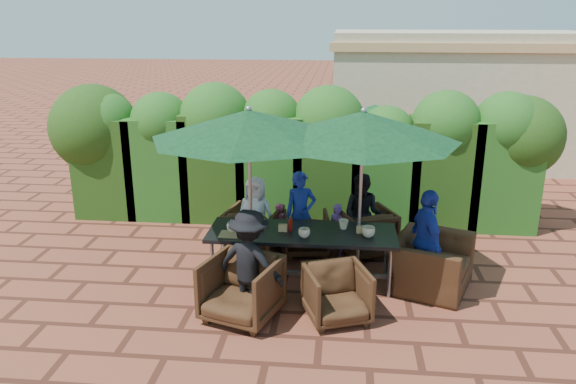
# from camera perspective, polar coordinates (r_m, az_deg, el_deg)

# --- Properties ---
(ground) EXTENTS (80.00, 80.00, 0.00)m
(ground) POSITION_cam_1_polar(r_m,az_deg,el_deg) (8.23, -0.16, -8.26)
(ground) COLOR brown
(ground) RESTS_ON ground
(dining_table) EXTENTS (2.57, 0.90, 0.75)m
(dining_table) POSITION_cam_1_polar(r_m,az_deg,el_deg) (7.73, 1.43, -4.52)
(dining_table) COLOR black
(dining_table) RESTS_ON ground
(umbrella_left) EXTENTS (2.63, 2.63, 2.46)m
(umbrella_left) POSITION_cam_1_polar(r_m,az_deg,el_deg) (7.39, -4.00, 6.84)
(umbrella_left) COLOR gray
(umbrella_left) RESTS_ON ground
(umbrella_right) EXTENTS (2.53, 2.53, 2.46)m
(umbrella_right) POSITION_cam_1_polar(r_m,az_deg,el_deg) (7.31, 7.64, 6.60)
(umbrella_right) COLOR gray
(umbrella_right) RESTS_ON ground
(chair_far_left) EXTENTS (0.91, 0.87, 0.81)m
(chair_far_left) POSITION_cam_1_polar(r_m,az_deg,el_deg) (8.78, -3.51, -3.70)
(chair_far_left) COLOR black
(chair_far_left) RESTS_ON ground
(chair_far_mid) EXTENTS (0.77, 0.74, 0.71)m
(chair_far_mid) POSITION_cam_1_polar(r_m,az_deg,el_deg) (8.78, 1.84, -4.03)
(chair_far_mid) COLOR black
(chair_far_mid) RESTS_ON ground
(chair_far_right) EXTENTS (1.00, 0.98, 0.80)m
(chair_far_right) POSITION_cam_1_polar(r_m,az_deg,el_deg) (8.82, 7.90, -3.77)
(chair_far_right) COLOR black
(chair_far_right) RESTS_ON ground
(chair_near_left) EXTENTS (1.04, 1.01, 0.86)m
(chair_near_left) POSITION_cam_1_polar(r_m,az_deg,el_deg) (6.95, -4.77, -9.49)
(chair_near_left) COLOR black
(chair_near_left) RESTS_ON ground
(chair_near_right) EXTENTS (0.91, 0.88, 0.74)m
(chair_near_right) POSITION_cam_1_polar(r_m,az_deg,el_deg) (6.95, 4.99, -10.02)
(chair_near_right) COLOR black
(chair_near_right) RESTS_ON ground
(chair_end_right) EXTENTS (1.07, 1.28, 0.96)m
(chair_end_right) POSITION_cam_1_polar(r_m,az_deg,el_deg) (7.88, 14.38, -6.23)
(chair_end_right) COLOR black
(chair_end_right) RESTS_ON ground
(adult_far_left) EXTENTS (0.69, 0.50, 1.25)m
(adult_far_left) POSITION_cam_1_polar(r_m,az_deg,el_deg) (8.66, -3.29, -2.46)
(adult_far_left) COLOR white
(adult_far_left) RESTS_ON ground
(adult_far_mid) EXTENTS (0.56, 0.50, 1.32)m
(adult_far_mid) POSITION_cam_1_polar(r_m,az_deg,el_deg) (8.63, 1.30, -2.23)
(adult_far_mid) COLOR #1C319C
(adult_far_mid) RESTS_ON ground
(adult_far_right) EXTENTS (0.71, 0.55, 1.30)m
(adult_far_right) POSITION_cam_1_polar(r_m,az_deg,el_deg) (8.69, 7.59, -2.35)
(adult_far_right) COLOR black
(adult_far_right) RESTS_ON ground
(adult_near_left) EXTENTS (0.95, 0.66, 1.36)m
(adult_near_left) POSITION_cam_1_polar(r_m,az_deg,el_deg) (6.95, -3.92, -7.18)
(adult_near_left) COLOR black
(adult_near_left) RESTS_ON ground
(adult_end_right) EXTENTS (0.62, 0.91, 1.41)m
(adult_end_right) POSITION_cam_1_polar(r_m,az_deg,el_deg) (7.73, 13.88, -4.83)
(adult_end_right) COLOR #1C319C
(adult_end_right) RESTS_ON ground
(child_left) EXTENTS (0.32, 0.29, 0.78)m
(child_left) POSITION_cam_1_polar(r_m,az_deg,el_deg) (8.83, -0.88, -3.63)
(child_left) COLOR #EC5382
(child_left) RESTS_ON ground
(child_right) EXTENTS (0.36, 0.32, 0.82)m
(child_right) POSITION_cam_1_polar(r_m,az_deg,el_deg) (8.73, 5.02, -3.83)
(child_right) COLOR #774BA2
(child_right) RESTS_ON ground
(pedestrian_a) EXTENTS (1.76, 0.73, 1.84)m
(pedestrian_a) POSITION_cam_1_polar(r_m,az_deg,el_deg) (11.93, 8.60, 4.47)
(pedestrian_a) COLOR #279147
(pedestrian_a) RESTS_ON ground
(pedestrian_b) EXTENTS (0.78, 0.53, 1.52)m
(pedestrian_b) POSITION_cam_1_polar(r_m,az_deg,el_deg) (12.18, 13.74, 3.66)
(pedestrian_b) COLOR #EC5382
(pedestrian_b) RESTS_ON ground
(pedestrian_c) EXTENTS (1.06, 0.98, 1.55)m
(pedestrian_c) POSITION_cam_1_polar(r_m,az_deg,el_deg) (12.27, 18.66, 3.41)
(pedestrian_c) COLOR gray
(pedestrian_c) RESTS_ON ground
(cup_a) EXTENTS (0.16, 0.16, 0.13)m
(cup_a) POSITION_cam_1_polar(r_m,az_deg,el_deg) (7.71, -5.65, -3.57)
(cup_a) COLOR beige
(cup_a) RESTS_ON dining_table
(cup_b) EXTENTS (0.14, 0.14, 0.13)m
(cup_b) POSITION_cam_1_polar(r_m,az_deg,el_deg) (7.79, -2.82, -3.27)
(cup_b) COLOR beige
(cup_b) RESTS_ON dining_table
(cup_c) EXTENTS (0.16, 0.16, 0.12)m
(cup_c) POSITION_cam_1_polar(r_m,az_deg,el_deg) (7.48, 1.65, -4.17)
(cup_c) COLOR beige
(cup_c) RESTS_ON dining_table
(cup_d) EXTENTS (0.14, 0.14, 0.13)m
(cup_d) POSITION_cam_1_polar(r_m,az_deg,el_deg) (7.81, 5.66, -3.28)
(cup_d) COLOR beige
(cup_d) RESTS_ON dining_table
(cup_e) EXTENTS (0.18, 0.18, 0.14)m
(cup_e) POSITION_cam_1_polar(r_m,az_deg,el_deg) (7.57, 8.18, -4.02)
(cup_e) COLOR beige
(cup_e) RESTS_ON dining_table
(ketchup_bottle) EXTENTS (0.04, 0.04, 0.17)m
(ketchup_bottle) POSITION_cam_1_polar(r_m,az_deg,el_deg) (7.68, 0.22, -3.40)
(ketchup_bottle) COLOR #B20C0A
(ketchup_bottle) RESTS_ON dining_table
(sauce_bottle) EXTENTS (0.04, 0.04, 0.17)m
(sauce_bottle) POSITION_cam_1_polar(r_m,az_deg,el_deg) (7.77, 0.32, -3.16)
(sauce_bottle) COLOR #4C230C
(sauce_bottle) RESTS_ON dining_table
(serving_tray) EXTENTS (0.35, 0.25, 0.02)m
(serving_tray) POSITION_cam_1_polar(r_m,az_deg,el_deg) (7.61, -5.65, -4.31)
(serving_tray) COLOR #957548
(serving_tray) RESTS_ON dining_table
(number_block_left) EXTENTS (0.12, 0.06, 0.10)m
(number_block_left) POSITION_cam_1_polar(r_m,az_deg,el_deg) (7.69, -0.53, -3.67)
(number_block_left) COLOR tan
(number_block_left) RESTS_ON dining_table
(number_block_right) EXTENTS (0.12, 0.06, 0.10)m
(number_block_right) POSITION_cam_1_polar(r_m,az_deg,el_deg) (7.69, 7.41, -3.80)
(number_block_right) COLOR tan
(number_block_right) RESTS_ON dining_table
(hedge_wall) EXTENTS (9.10, 1.60, 2.47)m
(hedge_wall) POSITION_cam_1_polar(r_m,az_deg,el_deg) (9.98, 0.46, 4.65)
(hedge_wall) COLOR #19360E
(hedge_wall) RESTS_ON ground
(building) EXTENTS (6.20, 3.08, 3.20)m
(building) POSITION_cam_1_polar(r_m,az_deg,el_deg) (14.75, 16.58, 9.15)
(building) COLOR beige
(building) RESTS_ON ground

